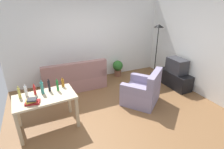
% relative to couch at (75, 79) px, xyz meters
% --- Properties ---
extents(ground_plane, '(5.20, 4.40, 0.02)m').
position_rel_couch_xyz_m(ground_plane, '(0.68, -1.59, -0.32)').
color(ground_plane, brown).
extents(wall_rear, '(5.20, 0.10, 2.70)m').
position_rel_couch_xyz_m(wall_rear, '(0.68, 0.61, 1.04)').
color(wall_rear, white).
rests_on(wall_rear, ground_plane).
extents(wall_right, '(0.10, 4.40, 2.70)m').
position_rel_couch_xyz_m(wall_right, '(3.28, -1.59, 1.04)').
color(wall_right, silver).
rests_on(wall_right, ground_plane).
extents(couch, '(1.87, 0.84, 0.92)m').
position_rel_couch_xyz_m(couch, '(0.00, 0.00, 0.00)').
color(couch, '#996B66').
rests_on(couch, ground_plane).
extents(tv_stand, '(0.44, 1.10, 0.48)m').
position_rel_couch_xyz_m(tv_stand, '(2.93, -1.17, -0.07)').
color(tv_stand, black).
rests_on(tv_stand, ground_plane).
extents(tv, '(0.41, 0.60, 0.44)m').
position_rel_couch_xyz_m(tv, '(2.94, -1.17, 0.39)').
color(tv, '#2D2D33').
rests_on(tv, tv_stand).
extents(torchiere_lamp, '(0.32, 0.32, 1.81)m').
position_rel_couch_xyz_m(torchiere_lamp, '(2.93, -0.12, 1.11)').
color(torchiere_lamp, black).
rests_on(torchiere_lamp, ground_plane).
extents(desk, '(1.25, 0.79, 0.76)m').
position_rel_couch_xyz_m(desk, '(-0.94, -1.56, 0.34)').
color(desk, '#C6B28E').
rests_on(desk, ground_plane).
extents(potted_plant, '(0.36, 0.36, 0.57)m').
position_rel_couch_xyz_m(potted_plant, '(1.64, 0.31, 0.02)').
color(potted_plant, brown).
rests_on(potted_plant, ground_plane).
extents(armchair, '(1.23, 1.22, 0.92)m').
position_rel_couch_xyz_m(armchair, '(1.47, -1.56, 0.01)').
color(armchair, gray).
rests_on(armchair, ground_plane).
extents(bottle_squat, '(0.05, 0.05, 0.26)m').
position_rel_couch_xyz_m(bottle_squat, '(-1.39, -1.43, 0.57)').
color(bottle_squat, '#BCB24C').
rests_on(bottle_squat, desk).
extents(bottle_clear, '(0.05, 0.05, 0.25)m').
position_rel_couch_xyz_m(bottle_clear, '(-1.27, -1.40, 0.56)').
color(bottle_clear, silver).
rests_on(bottle_clear, desk).
extents(bottle_red, '(0.05, 0.05, 0.24)m').
position_rel_couch_xyz_m(bottle_red, '(-1.10, -1.40, 0.56)').
color(bottle_red, '#AD2323').
rests_on(bottle_red, desk).
extents(bottle_tall, '(0.06, 0.06, 0.30)m').
position_rel_couch_xyz_m(bottle_tall, '(-0.96, -1.43, 0.59)').
color(bottle_tall, teal).
rests_on(bottle_tall, desk).
extents(bottle_dark, '(0.05, 0.05, 0.29)m').
position_rel_couch_xyz_m(bottle_dark, '(-0.81, -1.38, 0.58)').
color(bottle_dark, black).
rests_on(bottle_dark, desk).
extents(bottle_green, '(0.05, 0.05, 0.28)m').
position_rel_couch_xyz_m(bottle_green, '(-0.65, -1.44, 0.58)').
color(bottle_green, '#1E722D').
rests_on(bottle_green, desk).
extents(bottle_amber, '(0.06, 0.06, 0.22)m').
position_rel_couch_xyz_m(bottle_amber, '(-0.52, -1.29, 0.55)').
color(bottle_amber, '#9E6019').
rests_on(bottle_amber, desk).
extents(book_stack, '(0.29, 0.23, 0.11)m').
position_rel_couch_xyz_m(book_stack, '(-1.17, -1.75, 0.50)').
color(book_stack, maroon).
rests_on(book_stack, desk).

